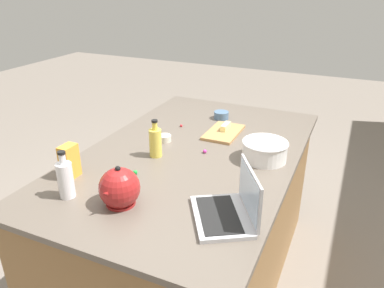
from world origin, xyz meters
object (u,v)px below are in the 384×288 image
object	(u,v)px
bottle_vinegar	(65,179)
laptop	(230,208)
cutting_board	(224,132)
ramekin_small	(221,115)
butter_stick_left	(226,127)
mixing_bowl_large	(265,150)
ramekin_medium	(165,138)
candy_bag	(69,161)
kettle	(119,188)
bottle_oil	(155,142)

from	to	relation	value
bottle_vinegar	laptop	bearing A→B (deg)	101.61
cutting_board	ramekin_small	xyz separation A→B (m)	(-0.25, -0.11, 0.02)
laptop	butter_stick_left	world-z (taller)	laptop
mixing_bowl_large	ramekin_medium	distance (m)	0.61
candy_bag	laptop	bearing A→B (deg)	89.89
candy_bag	bottle_vinegar	bearing A→B (deg)	36.10
bottle_vinegar	kettle	xyz separation A→B (m)	(-0.05, 0.25, -0.01)
mixing_bowl_large	candy_bag	size ratio (longest dim) A/B	1.46
ramekin_medium	bottle_vinegar	bearing A→B (deg)	-8.36
cutting_board	butter_stick_left	xyz separation A→B (m)	(-0.03, 0.00, 0.03)
mixing_bowl_large	cutting_board	bearing A→B (deg)	-128.17
kettle	candy_bag	world-z (taller)	kettle
ramekin_small	bottle_oil	bearing A→B (deg)	-9.94
bottle_vinegar	kettle	world-z (taller)	bottle_vinegar
bottle_vinegar	mixing_bowl_large	bearing A→B (deg)	135.60
laptop	bottle_oil	size ratio (longest dim) A/B	1.79
cutting_board	ramekin_small	bearing A→B (deg)	-156.50
cutting_board	butter_stick_left	world-z (taller)	butter_stick_left
ramekin_small	candy_bag	size ratio (longest dim) A/B	0.60
laptop	ramekin_small	world-z (taller)	laptop
laptop	butter_stick_left	xyz separation A→B (m)	(-0.87, -0.33, -0.01)
bottle_vinegar	candy_bag	xyz separation A→B (m)	(-0.15, -0.11, -0.01)
cutting_board	ramekin_medium	world-z (taller)	ramekin_medium
kettle	candy_bag	size ratio (longest dim) A/B	1.25
bottle_oil	candy_bag	bearing A→B (deg)	-35.20
mixing_bowl_large	bottle_vinegar	xyz separation A→B (m)	(0.73, -0.72, 0.03)
ramekin_small	ramekin_medium	bearing A→B (deg)	-19.00
kettle	ramekin_medium	world-z (taller)	kettle
cutting_board	ramekin_medium	bearing A→B (deg)	-47.70
laptop	kettle	distance (m)	0.48
mixing_bowl_large	kettle	xyz separation A→B (m)	(0.69, -0.46, 0.02)
laptop	cutting_board	bearing A→B (deg)	-158.41
mixing_bowl_large	butter_stick_left	bearing A→B (deg)	-131.69
bottle_vinegar	bottle_oil	size ratio (longest dim) A/B	1.06
cutting_board	ramekin_medium	distance (m)	0.38
bottle_oil	kettle	bearing A→B (deg)	11.14
ramekin_small	mixing_bowl_large	bearing A→B (deg)	40.63
bottle_vinegar	butter_stick_left	xyz separation A→B (m)	(-1.02, 0.39, -0.05)
cutting_board	ramekin_medium	size ratio (longest dim) A/B	4.10
bottle_oil	kettle	distance (m)	0.49
butter_stick_left	candy_bag	distance (m)	1.01
mixing_bowl_large	bottle_oil	xyz separation A→B (m)	(0.20, -0.56, 0.03)
bottle_oil	cutting_board	distance (m)	0.52
kettle	candy_bag	bearing A→B (deg)	-105.91
laptop	ramekin_medium	bearing A→B (deg)	-133.30
laptop	butter_stick_left	distance (m)	0.93
bottle_vinegar	candy_bag	world-z (taller)	bottle_vinegar
laptop	ramekin_small	distance (m)	1.18
kettle	bottle_vinegar	bearing A→B (deg)	-79.53
kettle	butter_stick_left	size ratio (longest dim) A/B	1.94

